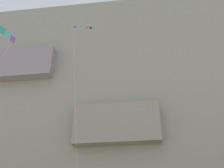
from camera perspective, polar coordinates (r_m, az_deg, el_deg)
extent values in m
cube|color=gray|center=(64.08, 2.26, -8.77)|extent=(180.00, 24.86, 55.30)
cube|color=gray|center=(63.52, -17.81, 3.12)|extent=(14.56, 4.96, 7.02)
cube|color=gray|center=(50.17, 0.98, -8.29)|extent=(15.35, 2.91, 7.42)
cylinder|color=black|center=(40.70, -5.95, 11.61)|extent=(2.73, 0.58, 0.02)
cube|color=blue|center=(40.63, -7.57, 11.46)|extent=(0.32, 0.11, 0.35)
cube|color=#38B2D1|center=(40.59, -6.77, 11.44)|extent=(0.32, 0.12, 0.35)
cube|color=#38B2D1|center=(40.56, -5.97, 11.42)|extent=(0.31, 0.09, 0.35)
cube|color=#CC3399|center=(40.54, -5.17, 11.39)|extent=(0.32, 0.10, 0.35)
cube|color=black|center=(40.53, -4.36, 11.36)|extent=(0.32, 0.10, 0.35)
cylinder|color=silver|center=(29.71, -7.46, -6.19)|extent=(4.04, 4.89, 30.30)
cube|color=purple|center=(25.22, -19.66, 8.55)|extent=(0.20, 0.49, 0.56)
cube|color=#38B2D1|center=(24.93, -20.61, 9.32)|extent=(0.24, 0.50, 0.56)
cube|color=teal|center=(24.65, -21.58, 10.10)|extent=(0.21, 0.49, 0.56)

